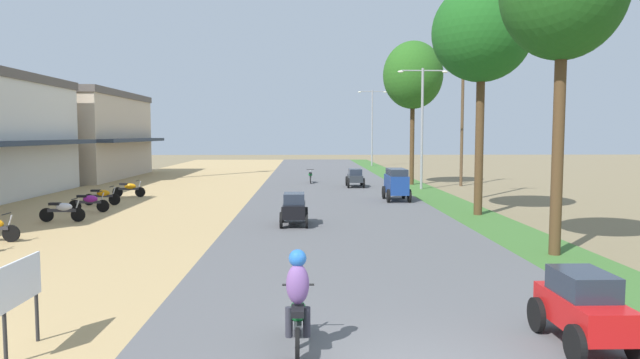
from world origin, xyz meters
name	(u,v)px	position (x,y,z in m)	size (l,w,h in m)	color
shophouse_far	(75,135)	(-19.98, 38.06, 3.46)	(9.69, 13.99, 6.90)	#C6B299
parked_motorbike_fourth	(63,210)	(-11.18, 14.94, 0.55)	(1.80, 0.54, 0.94)	black
parked_motorbike_fifth	(89,201)	(-11.19, 17.71, 0.55)	(1.80, 0.54, 0.94)	black
parked_motorbike_sixth	(102,195)	(-11.52, 20.22, 0.55)	(1.80, 0.54, 0.94)	black
parked_motorbike_seventh	(129,188)	(-11.32, 23.81, 0.55)	(1.80, 0.54, 0.94)	black
street_signboard	(20,288)	(-6.07, 1.42, 1.11)	(0.06, 1.30, 1.50)	#262628
median_tree_second	(482,34)	(5.90, 16.53, 7.77)	(4.19, 4.19, 9.85)	#4C351E
median_tree_third	(413,75)	(5.80, 31.20, 7.54)	(4.08, 4.08, 9.81)	#4C351E
streetlamp_near	(422,120)	(5.80, 27.98, 4.45)	(3.16, 0.20, 7.60)	gray
streetlamp_mid	(372,123)	(5.80, 54.53, 4.82)	(3.16, 0.20, 8.32)	gray
utility_pole_near	(462,119)	(9.08, 30.63, 4.57)	(1.80, 0.20, 8.76)	brown
utility_pole_far	(480,117)	(8.00, 23.27, 4.46)	(1.80, 0.20, 8.54)	brown
car_hatchback_red	(583,306)	(2.94, 1.42, 0.75)	(1.04, 2.00, 1.23)	red
car_hatchback_black	(294,208)	(-1.99, 13.79, 0.75)	(1.04, 2.00, 1.23)	black
car_van_blue	(396,183)	(3.18, 21.62, 1.02)	(1.19, 2.41, 1.67)	navy
car_sedan_charcoal	(355,177)	(1.70, 29.31, 0.74)	(1.10, 2.26, 1.19)	#282D33
motorbike_foreground_rider	(298,303)	(-1.69, 1.33, 0.86)	(0.54, 1.80, 1.66)	black
motorbike_ahead_second	(310,176)	(-1.21, 32.55, 0.57)	(0.54, 1.80, 0.94)	black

